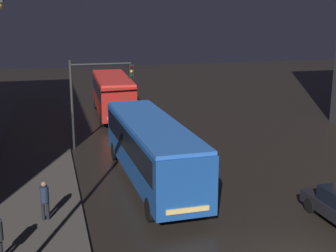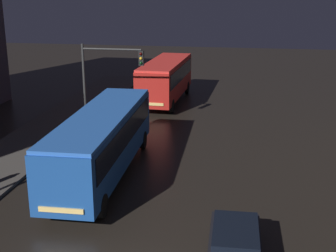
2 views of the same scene
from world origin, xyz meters
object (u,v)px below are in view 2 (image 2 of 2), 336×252
Objects in this scene: car_taxi at (235,246)px; traffic_light_main at (106,72)px; bus_near at (102,138)px; bus_far at (166,77)px.

car_taxi is 0.81× the size of traffic_light_main.
traffic_light_main is at bearing -76.45° from bus_near.
car_taxi is at bearing -58.26° from traffic_light_main.
bus_near is at bearing 91.07° from bus_far.
bus_near is 9.50m from car_taxi.
bus_far is at bearing -92.68° from bus_near.
traffic_light_main is at bearing -59.87° from car_taxi.
traffic_light_main reaches higher than car_taxi.
bus_near reaches higher than car_taxi.
bus_near is 2.05× the size of traffic_light_main.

